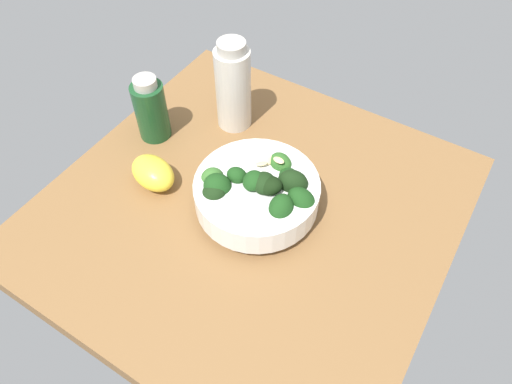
# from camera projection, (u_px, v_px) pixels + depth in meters

# --- Properties ---
(ground_plane) EXTENTS (0.59, 0.59, 0.04)m
(ground_plane) POSITION_uv_depth(u_px,v_px,m) (251.00, 213.00, 0.74)
(ground_plane) COLOR brown
(bowl_of_broccoli) EXTENTS (0.18, 0.19, 0.09)m
(bowl_of_broccoli) POSITION_uv_depth(u_px,v_px,m) (258.00, 192.00, 0.69)
(bowl_of_broccoli) COLOR white
(bowl_of_broccoli) RESTS_ON ground_plane
(lemon_wedge) EXTENTS (0.07, 0.09, 0.05)m
(lemon_wedge) POSITION_uv_depth(u_px,v_px,m) (153.00, 173.00, 0.74)
(lemon_wedge) COLOR yellow
(lemon_wedge) RESTS_ON ground_plane
(bottle_tall) EXTENTS (0.05, 0.05, 0.12)m
(bottle_tall) POSITION_uv_depth(u_px,v_px,m) (151.00, 109.00, 0.78)
(bottle_tall) COLOR #194723
(bottle_tall) RESTS_ON ground_plane
(bottle_short) EXTENTS (0.06, 0.06, 0.16)m
(bottle_short) POSITION_uv_depth(u_px,v_px,m) (233.00, 87.00, 0.78)
(bottle_short) COLOR beige
(bottle_short) RESTS_ON ground_plane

